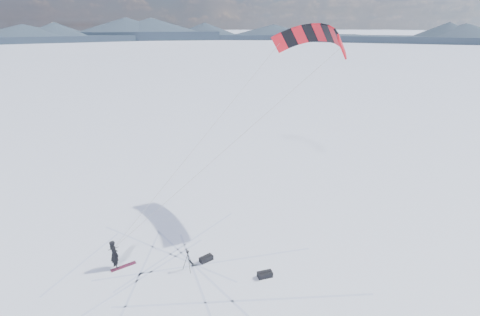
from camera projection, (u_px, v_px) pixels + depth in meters
ground at (175, 275)px, 18.86m from camera, size 1800.00×1800.00×0.00m
horizon_hills at (171, 223)px, 17.68m from camera, size 704.47×706.88×8.33m
snow_tracks at (170, 287)px, 18.02m from camera, size 17.62×14.39×0.01m
snowkiter at (116, 267)px, 19.52m from camera, size 0.62×0.75×1.74m
snowboard at (124, 266)px, 19.54m from camera, size 1.41×0.35×0.04m
tripod at (188, 258)px, 19.03m from camera, size 0.61×0.57×1.24m
gear_bag_a at (206, 259)px, 19.98m from camera, size 0.81×0.46×0.35m
gear_bag_b at (265, 274)px, 18.71m from camera, size 0.87×0.56×0.37m
power_kite at (313, 39)px, 22.72m from camera, size 15.47×6.25×11.61m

